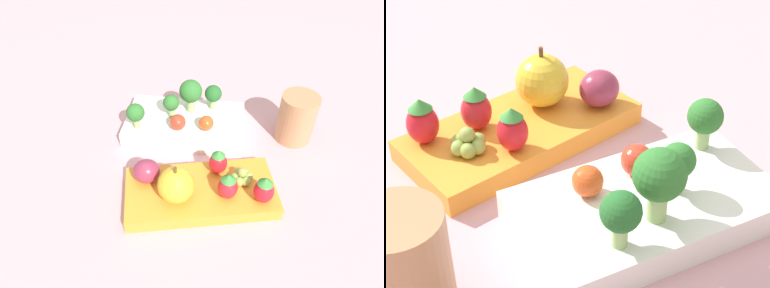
% 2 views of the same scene
% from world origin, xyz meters
% --- Properties ---
extents(ground_plane, '(4.00, 4.00, 0.00)m').
position_xyz_m(ground_plane, '(0.00, 0.00, 0.00)').
color(ground_plane, '#C6939E').
extents(bento_box_savoury, '(0.23, 0.15, 0.03)m').
position_xyz_m(bento_box_savoury, '(-0.01, 0.08, 0.01)').
color(bento_box_savoury, white).
rests_on(bento_box_savoury, ground_plane).
extents(bento_box_fruit, '(0.23, 0.12, 0.02)m').
position_xyz_m(bento_box_fruit, '(0.01, -0.08, 0.01)').
color(bento_box_fruit, orange).
rests_on(bento_box_fruit, ground_plane).
extents(broccoli_floret_0, '(0.03, 0.03, 0.04)m').
position_xyz_m(broccoli_floret_0, '(-0.04, 0.09, 0.06)').
color(broccoli_floret_0, '#93B770').
rests_on(broccoli_floret_0, bento_box_savoury).
extents(broccoli_floret_1, '(0.03, 0.03, 0.05)m').
position_xyz_m(broccoli_floret_1, '(0.04, 0.11, 0.06)').
color(broccoli_floret_1, '#93B770').
rests_on(broccoli_floret_1, bento_box_savoury).
extents(broccoli_floret_2, '(0.04, 0.04, 0.06)m').
position_xyz_m(broccoli_floret_2, '(-0.00, 0.11, 0.07)').
color(broccoli_floret_2, '#93B770').
rests_on(broccoli_floret_2, bento_box_savoury).
extents(broccoli_floret_3, '(0.03, 0.03, 0.05)m').
position_xyz_m(broccoli_floret_3, '(-0.10, 0.06, 0.06)').
color(broccoli_floret_3, '#93B770').
rests_on(broccoli_floret_3, bento_box_savoury).
extents(cherry_tomato_0, '(0.03, 0.03, 0.03)m').
position_xyz_m(cherry_tomato_0, '(0.02, 0.05, 0.04)').
color(cherry_tomato_0, '#DB4C1E').
rests_on(cherry_tomato_0, bento_box_savoury).
extents(cherry_tomato_1, '(0.03, 0.03, 0.03)m').
position_xyz_m(cherry_tomato_1, '(-0.02, 0.06, 0.04)').
color(cherry_tomato_1, red).
rests_on(cherry_tomato_1, bento_box_savoury).
extents(apple, '(0.05, 0.05, 0.06)m').
position_xyz_m(apple, '(-0.03, -0.09, 0.05)').
color(apple, gold).
rests_on(apple, bento_box_fruit).
extents(strawberry_0, '(0.03, 0.03, 0.04)m').
position_xyz_m(strawberry_0, '(0.04, -0.09, 0.04)').
color(strawberry_0, red).
rests_on(strawberry_0, bento_box_fruit).
extents(strawberry_1, '(0.03, 0.03, 0.04)m').
position_xyz_m(strawberry_1, '(0.09, -0.10, 0.04)').
color(strawberry_1, red).
rests_on(strawberry_1, bento_box_fruit).
extents(strawberry_2, '(0.03, 0.03, 0.04)m').
position_xyz_m(strawberry_2, '(0.04, -0.04, 0.04)').
color(strawberry_2, red).
rests_on(strawberry_2, bento_box_fruit).
extents(plum, '(0.04, 0.04, 0.04)m').
position_xyz_m(plum, '(-0.07, -0.05, 0.04)').
color(plum, '#892D47').
rests_on(plum, bento_box_fruit).
extents(grape_cluster, '(0.03, 0.03, 0.02)m').
position_xyz_m(grape_cluster, '(0.07, -0.06, 0.03)').
color(grape_cluster, '#8EA84C').
rests_on(grape_cluster, bento_box_fruit).
extents(drinking_cup, '(0.06, 0.06, 0.09)m').
position_xyz_m(drinking_cup, '(0.18, 0.05, 0.04)').
color(drinking_cup, tan).
rests_on(drinking_cup, ground_plane).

